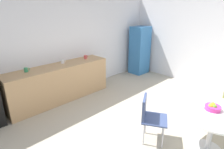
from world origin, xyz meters
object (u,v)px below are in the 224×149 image
at_px(locker_cabinet, 140,50).
at_px(chair_navy, 149,114).
at_px(mug_white, 26,70).
at_px(fruit_bowl, 213,107).
at_px(mug_red, 63,62).
at_px(round_table, 213,119).
at_px(mug_green, 86,57).

xyz_separation_m(locker_cabinet, chair_navy, (-2.79, -2.37, -0.29)).
height_order(chair_navy, mug_white, mug_white).
xyz_separation_m(locker_cabinet, mug_white, (-3.82, 0.17, 0.13)).
distance_m(fruit_bowl, mug_white, 3.69).
distance_m(fruit_bowl, mug_red, 3.43).
height_order(chair_navy, mug_red, mug_red).
relative_size(round_table, mug_red, 8.80).
xyz_separation_m(fruit_bowl, mug_white, (-1.56, 3.35, 0.17)).
xyz_separation_m(chair_navy, mug_green, (0.57, 2.54, 0.43)).
height_order(locker_cabinet, mug_white, locker_cabinet).
bearing_deg(fruit_bowl, round_table, -115.26).
height_order(round_table, mug_green, mug_green).
height_order(locker_cabinet, mug_red, locker_cabinet).
height_order(round_table, fruit_bowl, fruit_bowl).
bearing_deg(fruit_bowl, mug_white, 114.94).
height_order(locker_cabinet, fruit_bowl, locker_cabinet).
bearing_deg(fruit_bowl, chair_navy, 123.25).
bearing_deg(mug_red, mug_green, -2.78).
bearing_deg(mug_red, mug_white, -178.58).
relative_size(round_table, fruit_bowl, 4.80).
bearing_deg(mug_white, mug_red, 1.42).
bearing_deg(mug_red, fruit_bowl, -79.19).
distance_m(locker_cabinet, mug_red, 2.92).
bearing_deg(mug_green, round_table, -91.16).
bearing_deg(mug_red, chair_navy, -87.35).
xyz_separation_m(locker_cabinet, round_table, (-2.29, -3.22, -0.21)).
xyz_separation_m(locker_cabinet, mug_green, (-2.22, 0.16, 0.13)).
bearing_deg(mug_red, round_table, -79.72).
relative_size(mug_white, mug_green, 1.00).
distance_m(locker_cabinet, mug_white, 3.83).
height_order(round_table, mug_red, mug_red).
xyz_separation_m(locker_cabinet, fruit_bowl, (-2.26, -3.17, -0.04)).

